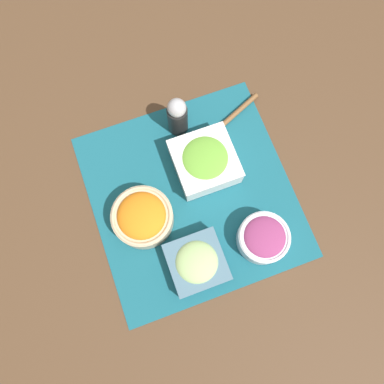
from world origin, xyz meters
The scene contains 8 objects.
ground_plane centered at (0.00, 0.00, 0.00)m, with size 3.00×3.00×0.00m, color #513823.
placemat centered at (0.00, 0.00, 0.00)m, with size 0.45×0.46×0.00m.
carrot_bowl centered at (-0.12, -0.02, 0.04)m, with size 0.13×0.13×0.07m.
lettuce_bowl centered at (0.05, 0.06, 0.04)m, with size 0.14×0.14×0.07m.
cucumber_bowl centered at (-0.04, -0.15, 0.03)m, with size 0.12×0.12×0.06m.
onion_bowl centered at (0.11, -0.15, 0.03)m, with size 0.11×0.11×0.06m.
wooden_spoon centered at (0.10, 0.12, 0.01)m, with size 0.21×0.11×0.02m.
pepper_shaker centered at (0.03, 0.17, 0.06)m, with size 0.05×0.05×0.12m.
Camera 1 is at (-0.07, -0.20, 0.83)m, focal length 35.00 mm.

